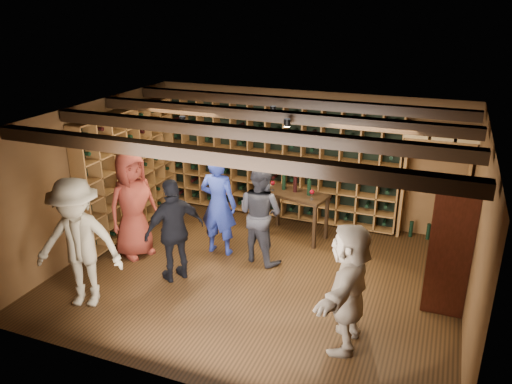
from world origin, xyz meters
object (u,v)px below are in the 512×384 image
at_px(tasting_table, 296,198).
at_px(display_cabinet, 449,251).
at_px(man_grey_suit, 260,213).
at_px(guest_red_floral, 133,205).
at_px(guest_woman_black, 175,231).
at_px(guest_khaki, 78,243).
at_px(man_blue_shirt, 218,205).
at_px(guest_beige, 348,287).

bearing_deg(tasting_table, display_cabinet, -15.14).
bearing_deg(display_cabinet, man_grey_suit, 173.65).
xyz_separation_m(display_cabinet, tasting_table, (-2.60, 1.36, -0.11)).
height_order(guest_red_floral, guest_woman_black, guest_red_floral).
height_order(guest_red_floral, tasting_table, guest_red_floral).
relative_size(guest_red_floral, guest_khaki, 0.95).
distance_m(man_blue_shirt, man_grey_suit, 0.74).
bearing_deg(tasting_table, guest_red_floral, -132.26).
distance_m(guest_red_floral, guest_woman_black, 1.14).
distance_m(man_grey_suit, guest_khaki, 2.81).
relative_size(guest_woman_black, guest_khaki, 0.86).
relative_size(display_cabinet, guest_beige, 1.06).
distance_m(guest_red_floral, guest_khaki, 1.53).
distance_m(guest_woman_black, tasting_table, 2.43).
bearing_deg(tasting_table, man_blue_shirt, -121.58).
bearing_deg(guest_red_floral, tasting_table, -31.18).
xyz_separation_m(guest_khaki, tasting_table, (2.13, 3.15, -0.19)).
relative_size(display_cabinet, man_grey_suit, 1.05).
height_order(guest_woman_black, guest_khaki, guest_khaki).
height_order(guest_beige, tasting_table, guest_beige).
xyz_separation_m(man_blue_shirt, guest_red_floral, (-1.28, -0.57, 0.03)).
relative_size(guest_khaki, guest_beige, 1.14).
bearing_deg(display_cabinet, guest_woman_black, -169.52).
bearing_deg(guest_red_floral, guest_khaki, -150.08).
xyz_separation_m(man_blue_shirt, guest_woman_black, (-0.24, -1.02, -0.06)).
xyz_separation_m(display_cabinet, guest_beige, (-1.10, -1.35, -0.03)).
height_order(display_cabinet, guest_beige, display_cabinet).
bearing_deg(guest_red_floral, display_cabinet, -63.33).
xyz_separation_m(man_grey_suit, tasting_table, (0.27, 1.04, -0.08)).
distance_m(man_blue_shirt, guest_red_floral, 1.41).
distance_m(display_cabinet, guest_beige, 1.74).
xyz_separation_m(man_grey_suit, guest_red_floral, (-2.03, -0.58, 0.07)).
relative_size(guest_red_floral, tasting_table, 1.48).
relative_size(man_blue_shirt, man_grey_suit, 1.05).
bearing_deg(guest_woman_black, guest_khaki, -3.73).
bearing_deg(guest_woman_black, man_blue_shirt, -157.92).
bearing_deg(man_blue_shirt, display_cabinet, 174.72).
xyz_separation_m(guest_woman_black, guest_beige, (2.76, -0.64, 0.01)).
xyz_separation_m(guest_red_floral, guest_woman_black, (1.04, -0.45, -0.09)).
bearing_deg(guest_woman_black, guest_red_floral, -77.97).
relative_size(man_grey_suit, guest_woman_black, 1.02).
bearing_deg(man_blue_shirt, guest_red_floral, 23.78).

